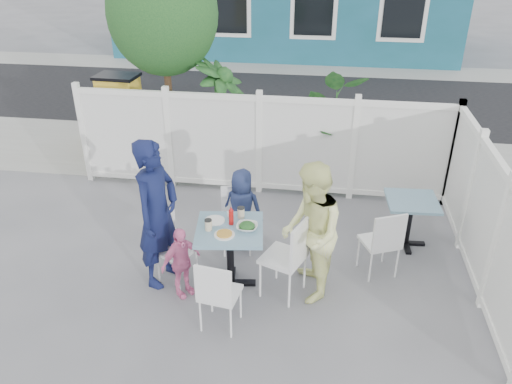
# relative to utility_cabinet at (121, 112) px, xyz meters

# --- Properties ---
(ground) EXTENTS (80.00, 80.00, 0.00)m
(ground) POSITION_rel_utility_cabinet_xyz_m (2.83, -4.00, -0.66)
(ground) COLOR slate
(near_sidewalk) EXTENTS (24.00, 2.60, 0.01)m
(near_sidewalk) POSITION_rel_utility_cabinet_xyz_m (2.83, -0.20, -0.66)
(near_sidewalk) COLOR gray
(near_sidewalk) RESTS_ON ground
(street) EXTENTS (24.00, 5.00, 0.01)m
(street) POSITION_rel_utility_cabinet_xyz_m (2.83, 3.50, -0.66)
(street) COLOR black
(street) RESTS_ON ground
(far_sidewalk) EXTENTS (24.00, 1.60, 0.01)m
(far_sidewalk) POSITION_rel_utility_cabinet_xyz_m (2.83, 6.60, -0.66)
(far_sidewalk) COLOR gray
(far_sidewalk) RESTS_ON ground
(fence_back) EXTENTS (5.86, 0.08, 1.60)m
(fence_back) POSITION_rel_utility_cabinet_xyz_m (2.93, -1.60, 0.12)
(fence_back) COLOR white
(fence_back) RESTS_ON ground
(fence_right) EXTENTS (0.08, 3.66, 1.60)m
(fence_right) POSITION_rel_utility_cabinet_xyz_m (5.83, -3.40, 0.12)
(fence_right) COLOR white
(fence_right) RESTS_ON ground
(tree) EXTENTS (1.80, 1.62, 3.59)m
(tree) POSITION_rel_utility_cabinet_xyz_m (1.23, -0.70, 1.93)
(tree) COLOR #382316
(tree) RESTS_ON ground
(utility_cabinet) EXTENTS (0.74, 0.54, 1.33)m
(utility_cabinet) POSITION_rel_utility_cabinet_xyz_m (0.00, 0.00, 0.00)
(utility_cabinet) COLOR gold
(utility_cabinet) RESTS_ON ground
(potted_shrub_a) EXTENTS (1.18, 1.18, 1.95)m
(potted_shrub_a) POSITION_rel_utility_cabinet_xyz_m (2.16, -0.90, 0.31)
(potted_shrub_a) COLOR #16421D
(potted_shrub_a) RESTS_ON ground
(potted_shrub_b) EXTENTS (1.98, 1.96, 1.66)m
(potted_shrub_b) POSITION_rel_utility_cabinet_xyz_m (4.06, -1.00, 0.17)
(potted_shrub_b) COLOR #16421D
(potted_shrub_b) RESTS_ON ground
(main_table) EXTENTS (0.85, 0.85, 0.80)m
(main_table) POSITION_rel_utility_cabinet_xyz_m (2.94, -4.05, -0.05)
(main_table) COLOR teal
(main_table) RESTS_ON ground
(spare_table) EXTENTS (0.68, 0.68, 0.68)m
(spare_table) POSITION_rel_utility_cabinet_xyz_m (5.12, -2.84, -0.13)
(spare_table) COLOR teal
(spare_table) RESTS_ON ground
(chair_left) EXTENTS (0.50, 0.51, 0.86)m
(chair_left) POSITION_rel_utility_cabinet_xyz_m (2.22, -4.01, -0.16)
(chair_left) COLOR white
(chair_left) RESTS_ON ground
(chair_right) EXTENTS (0.58, 0.59, 1.02)m
(chair_right) POSITION_rel_utility_cabinet_xyz_m (3.65, -4.13, -0.07)
(chair_right) COLOR white
(chair_right) RESTS_ON ground
(chair_back) EXTENTS (0.46, 0.45, 0.86)m
(chair_back) POSITION_rel_utility_cabinet_xyz_m (2.87, -3.23, -0.17)
(chair_back) COLOR white
(chair_back) RESTS_ON ground
(chair_near) EXTENTS (0.44, 0.43, 0.87)m
(chair_near) POSITION_rel_utility_cabinet_xyz_m (2.96, -4.81, -0.16)
(chair_near) COLOR white
(chair_near) RESTS_ON ground
(chair_spare) EXTENTS (0.54, 0.53, 0.91)m
(chair_spare) POSITION_rel_utility_cabinet_xyz_m (4.71, -3.60, -0.14)
(chair_spare) COLOR white
(chair_spare) RESTS_ON ground
(man) EXTENTS (0.60, 0.76, 1.82)m
(man) POSITION_rel_utility_cabinet_xyz_m (2.10, -4.04, 0.24)
(man) COLOR #10173F
(man) RESTS_ON ground
(woman) EXTENTS (0.76, 0.90, 1.65)m
(woman) POSITION_rel_utility_cabinet_xyz_m (3.86, -4.06, 0.16)
(woman) COLOR #EFF85C
(woman) RESTS_ON ground
(boy) EXTENTS (0.58, 0.41, 1.11)m
(boy) POSITION_rel_utility_cabinet_xyz_m (2.93, -3.18, -0.11)
(boy) COLOR navy
(boy) RESTS_ON ground
(toddler) EXTENTS (0.49, 0.54, 0.89)m
(toddler) POSITION_rel_utility_cabinet_xyz_m (2.42, -4.29, -0.22)
(toddler) COLOR pink
(toddler) RESTS_ON ground
(plate_main) EXTENTS (0.23, 0.23, 0.01)m
(plate_main) POSITION_rel_utility_cabinet_xyz_m (2.92, -4.20, 0.14)
(plate_main) COLOR white
(plate_main) RESTS_ON main_table
(plate_side) EXTENTS (0.24, 0.24, 0.02)m
(plate_side) POSITION_rel_utility_cabinet_xyz_m (2.74, -3.92, 0.14)
(plate_side) COLOR white
(plate_side) RESTS_ON main_table
(salad_bowl) EXTENTS (0.24, 0.24, 0.06)m
(salad_bowl) POSITION_rel_utility_cabinet_xyz_m (3.14, -4.04, 0.16)
(salad_bowl) COLOR white
(salad_bowl) RESTS_ON main_table
(coffee_cup_a) EXTENTS (0.08, 0.08, 0.12)m
(coffee_cup_a) POSITION_rel_utility_cabinet_xyz_m (2.72, -4.12, 0.19)
(coffee_cup_a) COLOR beige
(coffee_cup_a) RESTS_ON main_table
(coffee_cup_b) EXTENTS (0.08, 0.08, 0.12)m
(coffee_cup_b) POSITION_rel_utility_cabinet_xyz_m (3.03, -3.80, 0.20)
(coffee_cup_b) COLOR beige
(coffee_cup_b) RESTS_ON main_table
(ketchup_bottle) EXTENTS (0.06, 0.06, 0.18)m
(ketchup_bottle) POSITION_rel_utility_cabinet_xyz_m (2.95, -3.96, 0.22)
(ketchup_bottle) COLOR #B51211
(ketchup_bottle) RESTS_ON main_table
(salt_shaker) EXTENTS (0.03, 0.03, 0.07)m
(salt_shaker) POSITION_rel_utility_cabinet_xyz_m (2.89, -3.81, 0.17)
(salt_shaker) COLOR white
(salt_shaker) RESTS_ON main_table
(pepper_shaker) EXTENTS (0.03, 0.03, 0.07)m
(pepper_shaker) POSITION_rel_utility_cabinet_xyz_m (2.92, -3.81, 0.17)
(pepper_shaker) COLOR black
(pepper_shaker) RESTS_ON main_table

